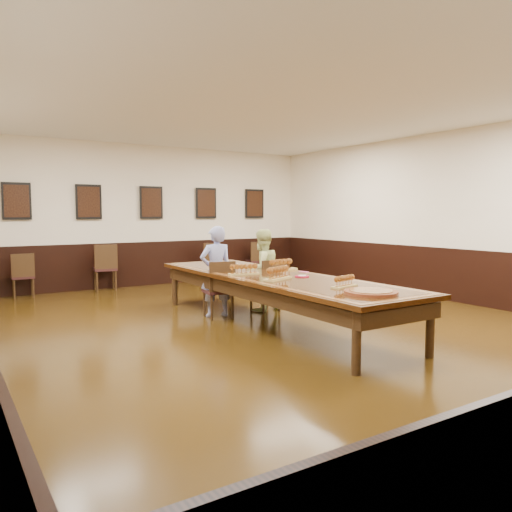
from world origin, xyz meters
TOP-DOWN VIEW (x-y plane):
  - floor at (0.00, 0.00)m, footprint 8.00×10.00m
  - ceiling at (0.00, 0.00)m, footprint 8.00×10.00m
  - wall_back at (0.00, 5.01)m, footprint 8.00×0.02m
  - wall_right at (4.01, 0.00)m, footprint 0.02×10.00m
  - chair_man at (-0.43, 0.95)m, footprint 0.49×0.52m
  - chair_woman at (0.48, 0.96)m, footprint 0.45×0.48m
  - spare_chair_a at (-2.77, 4.69)m, footprint 0.44×0.48m
  - spare_chair_b at (-1.15, 4.72)m, footprint 0.54×0.58m
  - spare_chair_c at (1.24, 4.56)m, footprint 0.47×0.51m
  - spare_chair_d at (2.69, 4.70)m, footprint 0.52×0.55m
  - person_man at (-0.41, 1.05)m, footprint 0.58×0.42m
  - person_woman at (0.47, 1.05)m, footprint 0.73×0.58m
  - pink_phone at (0.60, 0.07)m, footprint 0.11×0.16m
  - wainscoting at (0.00, 0.00)m, footprint 8.00×10.00m
  - conference_table at (0.00, 0.00)m, footprint 1.40×5.00m
  - posters at (0.00, 4.94)m, footprint 6.14×0.04m
  - flight_a at (-0.36, 0.28)m, footprint 0.47×0.23m
  - flight_b at (0.45, 0.43)m, footprint 0.50×0.16m
  - flight_c at (-0.25, -0.44)m, footprint 0.53×0.34m
  - flight_d at (0.04, -1.46)m, footprint 0.43×0.22m
  - red_plate_grp at (0.22, -0.38)m, footprint 0.21×0.21m
  - carved_platter at (-0.05, -1.99)m, footprint 0.64×0.64m

SIDE VIEW (x-z plane):
  - floor at x=0.00m, z-range -0.02..0.00m
  - spare_chair_a at x=-2.77m, z-range 0.00..0.88m
  - chair_woman at x=0.48m, z-range 0.00..0.89m
  - chair_man at x=-0.43m, z-range 0.00..0.92m
  - spare_chair_d at x=2.69m, z-range 0.00..0.93m
  - spare_chair_c at x=1.24m, z-range 0.00..0.96m
  - spare_chair_b at x=-1.15m, z-range 0.00..1.00m
  - wainscoting at x=0.00m, z-range 0.00..1.00m
  - conference_table at x=0.00m, z-range 0.23..0.99m
  - person_woman at x=0.47m, z-range 0.00..1.39m
  - person_man at x=-0.41m, z-range 0.00..1.46m
  - pink_phone at x=0.60m, z-range 0.75..0.76m
  - red_plate_grp at x=0.22m, z-range 0.75..0.77m
  - carved_platter at x=-0.05m, z-range 0.75..0.80m
  - flight_d at x=0.04m, z-range 0.74..0.90m
  - flight_a at x=-0.36m, z-range 0.74..0.91m
  - flight_b at x=0.45m, z-range 0.74..0.93m
  - flight_c at x=-0.25m, z-range 0.74..0.94m
  - wall_back at x=0.00m, z-range 0.00..3.20m
  - wall_right at x=4.01m, z-range 0.00..3.20m
  - posters at x=0.00m, z-range 1.53..2.27m
  - ceiling at x=0.00m, z-range 3.20..3.22m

